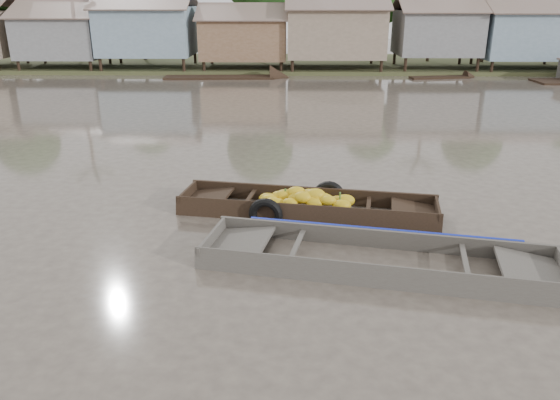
{
  "coord_description": "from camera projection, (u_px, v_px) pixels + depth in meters",
  "views": [
    {
      "loc": [
        -0.56,
        -9.91,
        5.06
      ],
      "look_at": [
        -0.78,
        1.39,
        0.8
      ],
      "focal_mm": 35.0,
      "sensor_mm": 36.0,
      "label": 1
    }
  ],
  "objects": [
    {
      "name": "ground",
      "position": [
        317.0,
        261.0,
        11.05
      ],
      "size": [
        120.0,
        120.0,
        0.0
      ],
      "primitive_type": "plane",
      "color": "#4B423A",
      "rests_on": "ground"
    },
    {
      "name": "riverbank",
      "position": [
        340.0,
        24.0,
        39.72
      ],
      "size": [
        120.0,
        12.47,
        10.22
      ],
      "color": "#384723",
      "rests_on": "ground"
    },
    {
      "name": "distant_boats",
      "position": [
        560.0,
        80.0,
        32.96
      ],
      "size": [
        34.47,
        15.62,
        1.38
      ],
      "color": "black",
      "rests_on": "ground"
    },
    {
      "name": "viewer_boat",
      "position": [
        378.0,
        264.0,
        10.85
      ],
      "size": [
        7.26,
        3.2,
        0.57
      ],
      "rotation": [
        0.0,
        0.0,
        -0.2
      ],
      "color": "#46403B",
      "rests_on": "ground"
    },
    {
      "name": "banana_boat",
      "position": [
        304.0,
        205.0,
        13.43
      ],
      "size": [
        6.48,
        2.53,
        0.88
      ],
      "rotation": [
        0.0,
        0.0,
        -0.17
      ],
      "color": "black",
      "rests_on": "ground"
    }
  ]
}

